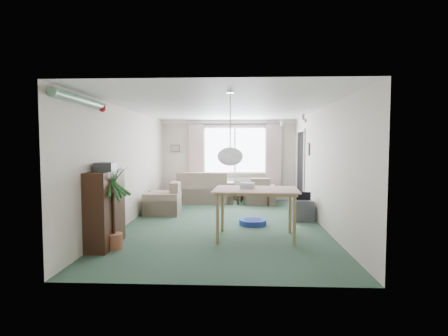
{
  "coord_description": "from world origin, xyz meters",
  "views": [
    {
      "loc": [
        0.32,
        -7.23,
        1.63
      ],
      "look_at": [
        0.0,
        0.3,
        1.15
      ],
      "focal_mm": 28.0,
      "sensor_mm": 36.0,
      "label": 1
    }
  ],
  "objects_px": {
    "pet_bed": "(253,222)",
    "armchair_corner": "(260,191)",
    "sofa": "(203,187)",
    "houseplant": "(113,208)",
    "tv_cube": "(302,210)",
    "armchair_left": "(163,198)",
    "coffee_table": "(255,197)",
    "bookshelf": "(105,209)",
    "dining_table": "(256,214)"
  },
  "relations": [
    {
      "from": "pet_bed",
      "to": "armchair_corner",
      "type": "bearing_deg",
      "value": 83.29
    },
    {
      "from": "sofa",
      "to": "houseplant",
      "type": "xyz_separation_m",
      "value": [
        -0.93,
        -4.62,
        0.22
      ]
    },
    {
      "from": "sofa",
      "to": "tv_cube",
      "type": "height_order",
      "value": "sofa"
    },
    {
      "from": "tv_cube",
      "to": "pet_bed",
      "type": "distance_m",
      "value": 1.21
    },
    {
      "from": "armchair_left",
      "to": "coffee_table",
      "type": "height_order",
      "value": "armchair_left"
    },
    {
      "from": "coffee_table",
      "to": "armchair_left",
      "type": "bearing_deg",
      "value": -147.02
    },
    {
      "from": "bookshelf",
      "to": "dining_table",
      "type": "xyz_separation_m",
      "value": [
        2.46,
        0.61,
        -0.19
      ]
    },
    {
      "from": "armchair_left",
      "to": "dining_table",
      "type": "height_order",
      "value": "dining_table"
    },
    {
      "from": "armchair_corner",
      "to": "pet_bed",
      "type": "height_order",
      "value": "armchair_corner"
    },
    {
      "from": "sofa",
      "to": "armchair_left",
      "type": "relative_size",
      "value": 2.08
    },
    {
      "from": "bookshelf",
      "to": "houseplant",
      "type": "height_order",
      "value": "houseplant"
    },
    {
      "from": "bookshelf",
      "to": "dining_table",
      "type": "relative_size",
      "value": 0.9
    },
    {
      "from": "tv_cube",
      "to": "dining_table",
      "type": "bearing_deg",
      "value": -124.54
    },
    {
      "from": "armchair_corner",
      "to": "armchair_left",
      "type": "distance_m",
      "value": 2.89
    },
    {
      "from": "armchair_corner",
      "to": "armchair_left",
      "type": "height_order",
      "value": "armchair_left"
    },
    {
      "from": "bookshelf",
      "to": "tv_cube",
      "type": "distance_m",
      "value": 4.14
    },
    {
      "from": "bookshelf",
      "to": "dining_table",
      "type": "bearing_deg",
      "value": 12.89
    },
    {
      "from": "dining_table",
      "to": "tv_cube",
      "type": "height_order",
      "value": "dining_table"
    },
    {
      "from": "coffee_table",
      "to": "houseplant",
      "type": "height_order",
      "value": "houseplant"
    },
    {
      "from": "sofa",
      "to": "tv_cube",
      "type": "relative_size",
      "value": 3.56
    },
    {
      "from": "coffee_table",
      "to": "pet_bed",
      "type": "xyz_separation_m",
      "value": [
        -0.15,
        -2.54,
        -0.16
      ]
    },
    {
      "from": "tv_cube",
      "to": "pet_bed",
      "type": "height_order",
      "value": "tv_cube"
    },
    {
      "from": "armchair_corner",
      "to": "dining_table",
      "type": "bearing_deg",
      "value": 87.48
    },
    {
      "from": "armchair_corner",
      "to": "coffee_table",
      "type": "relative_size",
      "value": 0.89
    },
    {
      "from": "armchair_left",
      "to": "bookshelf",
      "type": "relative_size",
      "value": 0.7
    },
    {
      "from": "tv_cube",
      "to": "armchair_corner",
      "type": "bearing_deg",
      "value": 110.78
    },
    {
      "from": "armchair_corner",
      "to": "tv_cube",
      "type": "distance_m",
      "value": 2.29
    },
    {
      "from": "armchair_left",
      "to": "sofa",
      "type": "bearing_deg",
      "value": 154.05
    },
    {
      "from": "sofa",
      "to": "armchair_left",
      "type": "xyz_separation_m",
      "value": [
        -0.78,
        -1.76,
        -0.06
      ]
    },
    {
      "from": "tv_cube",
      "to": "bookshelf",
      "type": "bearing_deg",
      "value": -148.13
    },
    {
      "from": "dining_table",
      "to": "sofa",
      "type": "bearing_deg",
      "value": 109.2
    },
    {
      "from": "armchair_corner",
      "to": "dining_table",
      "type": "height_order",
      "value": "dining_table"
    },
    {
      "from": "houseplant",
      "to": "tv_cube",
      "type": "height_order",
      "value": "houseplant"
    },
    {
      "from": "coffee_table",
      "to": "houseplant",
      "type": "distance_m",
      "value": 4.97
    },
    {
      "from": "armchair_left",
      "to": "houseplant",
      "type": "height_order",
      "value": "houseplant"
    },
    {
      "from": "houseplant",
      "to": "pet_bed",
      "type": "distance_m",
      "value": 2.94
    },
    {
      "from": "coffee_table",
      "to": "pet_bed",
      "type": "height_order",
      "value": "coffee_table"
    },
    {
      "from": "armchair_left",
      "to": "houseplant",
      "type": "bearing_deg",
      "value": -5.15
    },
    {
      "from": "houseplant",
      "to": "sofa",
      "type": "bearing_deg",
      "value": 78.65
    },
    {
      "from": "sofa",
      "to": "bookshelf",
      "type": "bearing_deg",
      "value": 73.58
    },
    {
      "from": "houseplant",
      "to": "bookshelf",
      "type": "bearing_deg",
      "value": 141.04
    },
    {
      "from": "houseplant",
      "to": "coffee_table",
      "type": "bearing_deg",
      "value": 60.87
    },
    {
      "from": "dining_table",
      "to": "tv_cube",
      "type": "xyz_separation_m",
      "value": [
        1.08,
        1.51,
        -0.2
      ]
    },
    {
      "from": "dining_table",
      "to": "pet_bed",
      "type": "distance_m",
      "value": 1.09
    },
    {
      "from": "coffee_table",
      "to": "dining_table",
      "type": "height_order",
      "value": "dining_table"
    },
    {
      "from": "sofa",
      "to": "tv_cube",
      "type": "xyz_separation_m",
      "value": [
        2.42,
        -2.35,
        -0.22
      ]
    },
    {
      "from": "armchair_corner",
      "to": "dining_table",
      "type": "xyz_separation_m",
      "value": [
        -0.3,
        -3.66,
        0.05
      ]
    },
    {
      "from": "armchair_corner",
      "to": "pet_bed",
      "type": "xyz_separation_m",
      "value": [
        -0.31,
        -2.64,
        -0.32
      ]
    },
    {
      "from": "armchair_left",
      "to": "tv_cube",
      "type": "relative_size",
      "value": 1.72
    },
    {
      "from": "coffee_table",
      "to": "pet_bed",
      "type": "distance_m",
      "value": 2.55
    }
  ]
}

